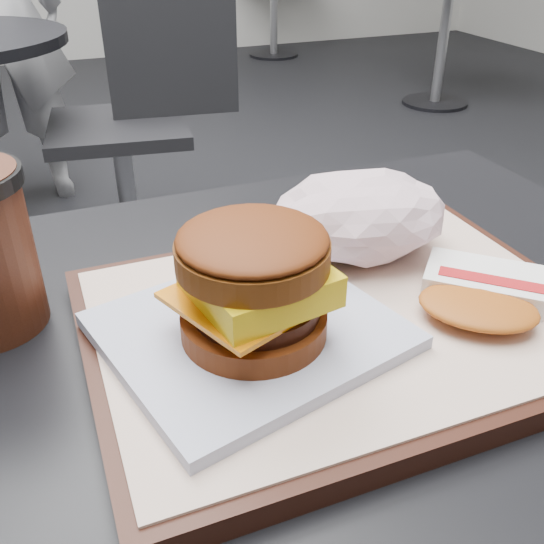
{
  "coord_description": "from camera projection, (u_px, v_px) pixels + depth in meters",
  "views": [
    {
      "loc": [
        -0.14,
        -0.33,
        1.05
      ],
      "look_at": [
        -0.01,
        -0.0,
        0.83
      ],
      "focal_mm": 40.0,
      "sensor_mm": 36.0,
      "label": 1
    }
  ],
  "objects": [
    {
      "name": "neighbor_chair",
      "position": [
        138.0,
        109.0,
        1.89
      ],
      "size": [
        0.63,
        0.47,
        0.88
      ],
      "color": "#A7A7AC",
      "rests_on": "ground"
    },
    {
      "name": "bg_table_near",
      "position": [
        448.0,
        6.0,
        3.49
      ],
      "size": [
        0.66,
        0.66,
        0.75
      ],
      "color": "black",
      "rests_on": "ground"
    },
    {
      "name": "breakfast_sandwich",
      "position": [
        253.0,
        295.0,
        0.41
      ],
      "size": [
        0.23,
        0.21,
        0.09
      ],
      "color": "silver",
      "rests_on": "serving_tray"
    },
    {
      "name": "crumpled_wrapper",
      "position": [
        361.0,
        215.0,
        0.52
      ],
      "size": [
        0.15,
        0.12,
        0.07
      ],
      "primitive_type": null,
      "color": "white",
      "rests_on": "serving_tray"
    },
    {
      "name": "customer_table",
      "position": [
        278.0,
        505.0,
        0.55
      ],
      "size": [
        0.8,
        0.6,
        0.77
      ],
      "color": "#A5A5AA",
      "rests_on": "ground"
    },
    {
      "name": "serving_tray",
      "position": [
        341.0,
        321.0,
        0.46
      ],
      "size": [
        0.38,
        0.28,
        0.02
      ],
      "color": "black",
      "rests_on": "customer_table"
    },
    {
      "name": "hash_brown",
      "position": [
        482.0,
        293.0,
        0.46
      ],
      "size": [
        0.13,
        0.13,
        0.02
      ],
      "color": "white",
      "rests_on": "serving_tray"
    }
  ]
}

